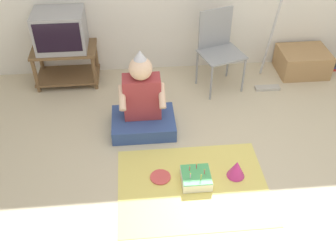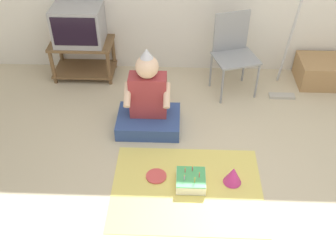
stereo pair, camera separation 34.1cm
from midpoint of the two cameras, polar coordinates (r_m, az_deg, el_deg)
ground_plane at (r=3.37m, az=6.82°, el=-9.42°), size 16.00×16.00×0.00m
tv_stand at (r=4.67m, az=-16.63°, el=8.84°), size 0.70×0.42×0.43m
tv at (r=4.49m, az=-17.55°, el=13.01°), size 0.53×0.41×0.42m
folding_chair at (r=4.33m, az=5.07°, el=11.60°), size 0.54×0.50×0.87m
cardboard_box_stack at (r=4.93m, az=17.06°, el=8.88°), size 0.56×0.46×0.28m
dust_mop at (r=4.44m, az=12.56°, el=10.06°), size 0.28×0.36×1.33m
book_pile at (r=5.19m, az=21.49°, el=8.07°), size 0.17×0.14×0.07m
person_seated at (r=3.80m, az=-6.29°, el=2.77°), size 0.62×0.47×0.85m
party_cloth at (r=3.38m, az=0.71°, el=-8.81°), size 1.27×0.97×0.01m
birthday_cake at (r=3.37m, az=1.18°, el=-7.69°), size 0.25×0.25×0.15m
party_hat_blue at (r=3.42m, az=7.11°, el=-6.32°), size 0.16×0.16×0.16m
paper_plate at (r=3.44m, az=-3.97°, el=-7.53°), size 0.18×0.18×0.01m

